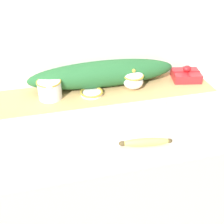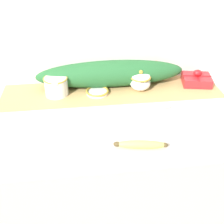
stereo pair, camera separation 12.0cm
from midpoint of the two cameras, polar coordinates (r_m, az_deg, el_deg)
name	(u,v)px [view 1 (the left image)]	position (r m, az deg, el deg)	size (l,w,h in m)	color
countertop	(116,181)	(1.57, -1.51, -13.95)	(1.22, 0.72, 0.88)	beige
back_wall	(98,21)	(1.49, -5.33, 17.94)	(2.02, 0.04, 2.40)	silver
table_runner	(106,91)	(1.46, -3.62, 4.14)	(1.12, 0.27, 0.00)	tan
cream_pitcher	(50,89)	(1.42, -14.96, 4.51)	(0.12, 0.14, 0.10)	white
sugar_bowl	(133,80)	(1.46, 2.01, 6.51)	(0.11, 0.11, 0.11)	white
small_dish	(92,93)	(1.43, -6.58, 3.85)	(0.12, 0.12, 0.02)	white
banana	(146,142)	(1.09, 3.71, -6.25)	(0.21, 0.06, 0.03)	#CCD156
spoon	(161,104)	(1.36, 7.54, 1.64)	(0.16, 0.08, 0.01)	#B7B7BC
gift_box	(186,75)	(1.60, 12.73, 7.27)	(0.17, 0.15, 0.08)	red
poinsettia_garland	(103,74)	(1.48, -4.20, 7.72)	(0.78, 0.15, 0.14)	#235B2D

